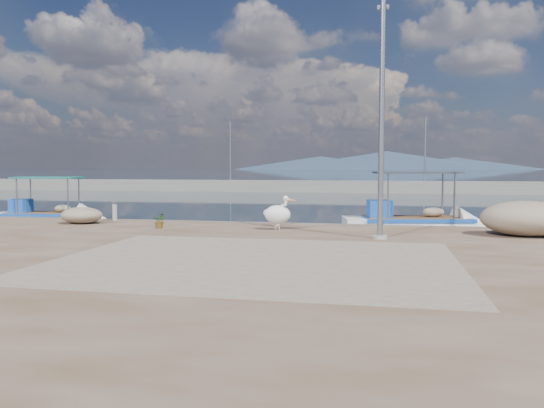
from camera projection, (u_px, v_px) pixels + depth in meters
The scene contains 14 objects.
ground at pixel (245, 258), 15.16m from camera, with size 1400.00×1400.00×0.00m, color #162635.
quay at pixel (159, 302), 9.28m from camera, with size 44.00×22.00×0.50m, color #503A22.
quay_patch at pixel (255, 260), 11.99m from camera, with size 9.00×7.00×0.01m, color gray.
breakwater at pixel (343, 187), 54.20m from camera, with size 120.00×2.20×7.50m.
mountains at pixel (382, 161), 648.70m from camera, with size 370.00×280.00×22.00m.
boat_left at pixel (48, 219), 24.50m from camera, with size 5.47×2.65×2.52m.
boat_right at pixel (414, 226), 21.50m from camera, with size 6.16×3.05×2.84m.
pelican at pixel (278, 214), 17.70m from camera, with size 1.22×0.80×1.16m.
lamp_post at pixel (381, 126), 15.41m from camera, with size 0.44×0.96×7.00m.
bollard_near at pixel (277, 215), 18.94m from camera, with size 0.24×0.24×0.72m.
bollard_far at pixel (115, 210), 20.90m from camera, with size 0.24×0.24×0.74m.
potted_plant at pixel (160, 221), 18.26m from camera, with size 0.47×0.41×0.52m, color #33722D.
net_pile_b at pixel (82, 215), 19.79m from camera, with size 1.58×1.23×0.62m, color tan.
net_pile_c at pixel (527, 218), 16.19m from camera, with size 2.75×1.96×1.08m, color tan.
Camera 1 is at (3.78, -14.55, 2.61)m, focal length 35.00 mm.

